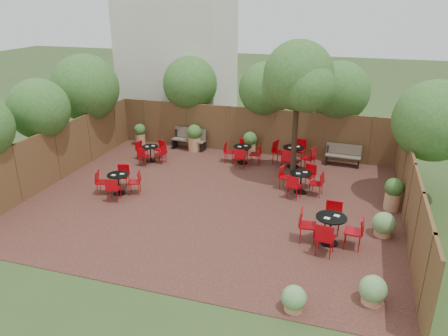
% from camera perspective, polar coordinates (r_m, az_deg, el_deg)
% --- Properties ---
extents(ground, '(80.00, 80.00, 0.00)m').
position_cam_1_polar(ground, '(14.43, -1.45, -4.29)').
color(ground, '#354F23').
rests_on(ground, ground).
extents(courtyard_paving, '(12.00, 10.00, 0.02)m').
position_cam_1_polar(courtyard_paving, '(14.43, -1.45, -4.26)').
color(courtyard_paving, '#381D17').
rests_on(courtyard_paving, ground).
extents(fence_back, '(12.00, 0.08, 2.00)m').
position_cam_1_polar(fence_back, '(18.56, 3.51, 4.97)').
color(fence_back, '#4E311D').
rests_on(fence_back, ground).
extents(fence_left, '(0.08, 10.00, 2.00)m').
position_cam_1_polar(fence_left, '(16.83, -21.22, 1.74)').
color(fence_left, '#4E311D').
rests_on(fence_left, ground).
extents(fence_right, '(0.08, 10.00, 2.00)m').
position_cam_1_polar(fence_right, '(13.49, 23.47, -3.45)').
color(fence_right, '#4E311D').
rests_on(fence_right, ground).
extents(neighbour_building, '(5.00, 4.00, 8.00)m').
position_cam_1_polar(neighbour_building, '(22.19, -6.08, 15.55)').
color(neighbour_building, beige).
rests_on(neighbour_building, ground).
extents(overhang_foliage, '(15.86, 10.60, 2.78)m').
position_cam_1_polar(overhang_foliage, '(16.83, -2.82, 9.36)').
color(overhang_foliage, '#2F5F1F').
rests_on(overhang_foliage, ground).
extents(courtyard_tree, '(2.62, 2.52, 5.04)m').
position_cam_1_polar(courtyard_tree, '(15.17, 9.78, 11.41)').
color(courtyard_tree, black).
rests_on(courtyard_tree, courtyard_paving).
extents(park_bench_left, '(1.55, 0.64, 0.94)m').
position_cam_1_polar(park_bench_left, '(19.16, -4.61, 3.92)').
color(park_bench_left, brown).
rests_on(park_bench_left, courtyard_paving).
extents(park_bench_right, '(1.39, 0.51, 0.85)m').
position_cam_1_polar(park_bench_right, '(17.88, 15.54, 1.71)').
color(park_bench_right, brown).
rests_on(park_bench_right, courtyard_paving).
extents(bistro_tables, '(9.09, 7.16, 0.96)m').
position_cam_1_polar(bistro_tables, '(15.33, 3.31, -0.82)').
color(bistro_tables, black).
rests_on(bistro_tables, courtyard_paving).
extents(planters, '(11.27, 4.04, 1.18)m').
position_cam_1_polar(planters, '(17.53, 1.36, 2.66)').
color(planters, tan).
rests_on(planters, courtyard_paving).
extents(low_shrubs, '(2.53, 4.50, 0.71)m').
position_cam_1_polar(low_shrubs, '(11.24, 17.78, -11.62)').
color(low_shrubs, tan).
rests_on(low_shrubs, courtyard_paving).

